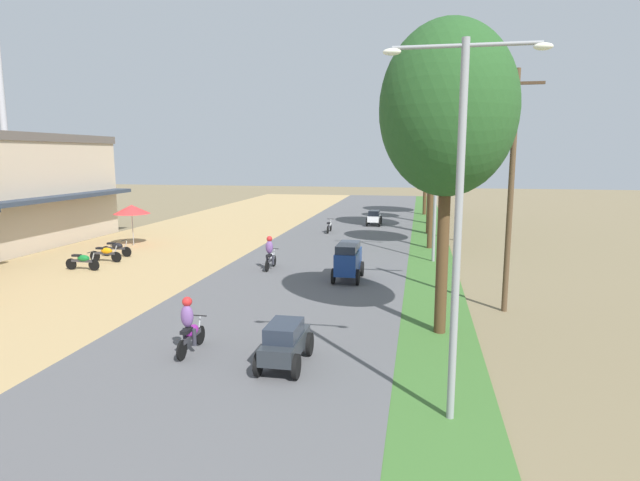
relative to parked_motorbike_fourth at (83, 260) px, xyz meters
name	(u,v)px	position (x,y,z in m)	size (l,w,h in m)	color
shophouse_mid	(10,190)	(-8.96, 5.98, 2.91)	(7.65, 13.32, 6.90)	#C6B299
parked_motorbike_fourth	(83,260)	(0.00, 0.00, 0.00)	(1.80, 0.54, 0.94)	black
parked_motorbike_fifth	(106,253)	(-0.06, 2.03, 0.00)	(1.80, 0.54, 0.94)	black
parked_motorbike_sixth	(117,248)	(-0.36, 3.51, 0.00)	(1.80, 0.54, 0.94)	black
vendor_umbrella	(132,209)	(-1.37, 6.99, 1.75)	(2.20, 2.20, 2.52)	#99999E
median_tree_nearest	(448,110)	(16.78, -6.02, 6.38)	(4.08, 4.08, 9.50)	#4C351E
median_tree_second	(433,147)	(16.68, 9.50, 5.51)	(3.98, 3.98, 7.87)	#4C351E
median_tree_third	(432,113)	(16.69, 15.68, 7.90)	(4.66, 4.66, 11.10)	#4C351E
median_tree_fourth	(432,134)	(16.84, 21.30, 6.71)	(3.09, 3.09, 8.92)	#4C351E
median_tree_fifth	(426,148)	(16.47, 27.90, 5.65)	(4.65, 4.65, 8.44)	#4C351E
streetlamp_near	(459,209)	(16.82, -11.62, 3.99)	(3.16, 0.20, 7.78)	gray
streetlamp_mid	(436,175)	(16.82, 5.46, 4.05)	(3.16, 0.20, 7.90)	gray
utility_pole_near	(511,189)	(19.17, -3.04, 3.90)	(1.80, 0.20, 8.52)	brown
utility_pole_far	(462,172)	(18.68, 12.85, 3.97)	(1.80, 0.20, 8.67)	brown
car_sedan_charcoal	(285,342)	(12.64, -9.58, 0.19)	(1.10, 2.26, 1.19)	#282D33
car_van_blue	(348,259)	(12.98, 0.36, 0.47)	(1.19, 2.41, 1.67)	navy
car_sedan_white	(374,217)	(12.50, 19.10, 0.19)	(1.10, 2.26, 1.19)	silver
motorbike_foreground_rider	(190,326)	(9.78, -9.20, 0.30)	(0.54, 1.80, 1.66)	black
motorbike_ahead_second	(270,254)	(8.93, 1.86, 0.30)	(0.54, 1.80, 1.66)	black
motorbike_ahead_third	(329,226)	(9.66, 14.62, 0.02)	(0.54, 1.80, 0.94)	black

